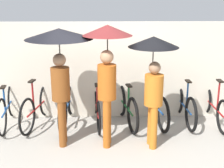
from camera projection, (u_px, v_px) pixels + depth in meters
name	position (u px, v px, depth m)	size (l,w,h in m)	color
ground_plane	(113.00, 161.00, 5.09)	(30.00, 30.00, 0.00)	#9E998E
back_wall	(111.00, 71.00, 6.65)	(12.27, 0.12, 2.06)	beige
parked_bicycle_0	(7.00, 107.00, 6.38)	(0.44, 1.74, 1.08)	black
parked_bicycle_1	(38.00, 106.00, 6.41)	(0.48, 1.74, 1.07)	black
parked_bicycle_2	(67.00, 105.00, 6.44)	(0.44, 1.78, 1.00)	black
parked_bicycle_3	(97.00, 107.00, 6.47)	(0.44, 1.73, 1.06)	black
parked_bicycle_4	(126.00, 106.00, 6.43)	(0.50, 1.67, 0.98)	black
parked_bicycle_5	(155.00, 105.00, 6.50)	(0.45, 1.70, 1.04)	black
parked_bicycle_6	(184.00, 105.00, 6.54)	(0.44, 1.68, 1.07)	black
parked_bicycle_7	(214.00, 106.00, 6.50)	(0.44, 1.78, 1.07)	black
pedestrian_leading	(59.00, 51.00, 5.27)	(1.16, 1.16, 2.06)	brown
pedestrian_center	(107.00, 58.00, 5.25)	(0.85, 0.85, 2.13)	#B25619
pedestrian_trailing	(154.00, 65.00, 5.24)	(0.86, 0.86, 1.94)	#C66B1E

